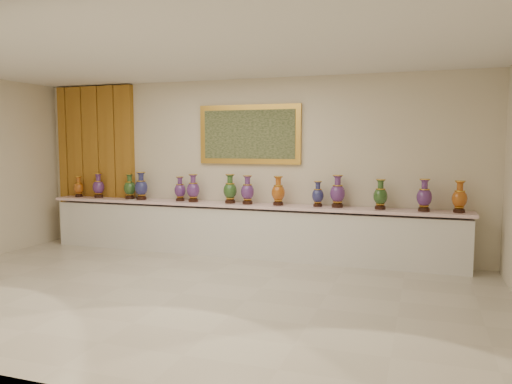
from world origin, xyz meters
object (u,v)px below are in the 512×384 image
(counter, at_px, (243,231))
(vase_1, at_px, (98,187))
(vase_2, at_px, (130,188))
(vase_0, at_px, (79,188))

(counter, distance_m, vase_1, 2.95)
(vase_1, relative_size, vase_2, 0.99)
(counter, relative_size, vase_1, 15.99)
(counter, bearing_deg, vase_0, -179.91)
(counter, relative_size, vase_0, 18.65)
(counter, height_order, vase_0, vase_0)
(vase_1, height_order, vase_2, vase_2)
(vase_0, bearing_deg, vase_2, 0.23)
(vase_1, distance_m, vase_2, 0.68)
(counter, xyz_separation_m, vase_2, (-2.20, -0.00, 0.67))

